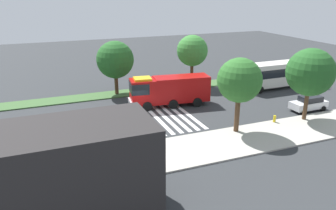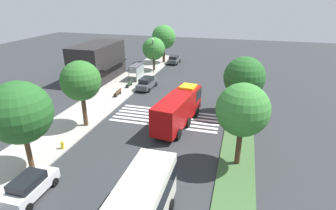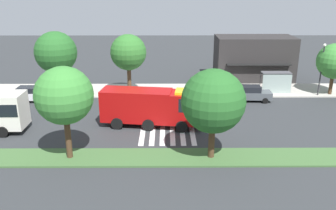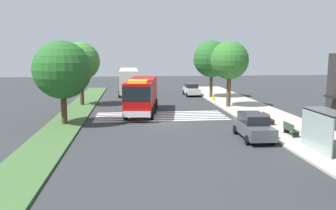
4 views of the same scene
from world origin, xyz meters
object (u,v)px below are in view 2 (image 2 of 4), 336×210
Objects in this scene: sidewalk_tree_far_west at (20,113)px; sidewalk_tree_far_east at (164,37)px; median_tree_west at (244,77)px; parked_car_mid at (147,83)px; bench_west_of_shelter at (118,93)px; bench_near_shelter at (129,84)px; sidewalk_tree_west at (81,81)px; street_lamp at (153,53)px; median_tree_far_west at (243,110)px; bus_stop_shelter at (138,69)px; parked_car_east at (174,59)px; parked_car_west at (30,186)px; sidewalk_tree_east at (154,49)px; fire_hydrant at (62,145)px; fire_truck at (179,107)px.

sidewalk_tree_far_east is (39.28, 0.00, 0.10)m from sidewalk_tree_far_west.
median_tree_west is at bearing -45.17° from sidewalk_tree_far_west.
parked_car_mid reaches higher than bench_west_of_shelter.
sidewalk_tree_west is at bearing -177.33° from bench_near_shelter.
bench_west_of_shelter is 10.66m from sidewalk_tree_west.
parked_car_mid is 0.78× the size of street_lamp.
sidewalk_tree_west is 16.66m from median_tree_far_west.
sidewalk_tree_far_west is (-26.24, -0.67, 3.34)m from bus_stop_shelter.
bench_near_shelter is 14.58m from sidewalk_tree_west.
parked_car_east is 31.26m from sidewalk_tree_west.
parked_car_west is 0.89× the size of parked_car_mid.
street_lamp is (-8.27, 1.80, 2.91)m from parked_car_east.
parked_car_west is 35.56m from sidewalk_tree_east.
parked_car_east is 4.97m from sidewalk_tree_far_east.
sidewalk_tree_far_west is 10.77× the size of fire_hydrant.
bench_west_of_shelter is 0.26× the size of sidewalk_tree_east.
bench_near_shelter is at bearing 52.31° from fire_truck.
median_tree_west reaches higher than parked_car_mid.
parked_car_east is 27.31m from median_tree_west.
parked_car_mid is 1.12× the size of parked_car_east.
parked_car_mid is at bearing -8.94° from sidewalk_tree_west.
fire_truck is 12.52m from fire_hydrant.
sidewalk_tree_east is at bearing -5.97° from bus_stop_shelter.
fire_hydrant is (-4.97, -0.50, -4.72)m from sidewalk_tree_west.
sidewalk_tree_east is at bearing 0.98° from fire_hydrant.
median_tree_far_west reaches higher than parked_car_west.
parked_car_east is 2.69× the size of bench_near_shelter.
median_tree_west is (-6.12, -14.18, 3.73)m from parked_car_mid.
bench_near_shelter is 0.26× the size of sidewalk_tree_east.
sidewalk_tree_east is 0.86× the size of median_tree_far_west.
street_lamp is 8.80× the size of fire_hydrant.
sidewalk_tree_west reaches higher than parked_car_west.
median_tree_west is at bearing 0.00° from median_tree_far_west.
bus_stop_shelter is 4.20m from bench_near_shelter.
median_tree_west is (18.95, -14.17, 3.76)m from parked_car_west.
sidewalk_tree_east is at bearing 0.00° from sidewalk_tree_far_west.
parked_car_mid is 1.37× the size of bus_stop_shelter.
bus_stop_shelter is 22.86m from fire_hydrant.
bus_stop_shelter is 5.00× the size of fire_hydrant.
fire_hydrant is at bearing 128.93° from median_tree_west.
sidewalk_tree_far_west reaches higher than parked_car_west.
parked_car_east is at bearing 22.66° from median_tree_far_west.
street_lamp is at bearing -1.01° from sidewalk_tree_west.
bench_west_of_shelter is at bearing 2.04° from sidewalk_tree_far_west.
parked_car_mid is 9.28m from street_lamp.
fire_truck is 23.18m from sidewalk_tree_east.
sidewalk_tree_far_west is 1.05× the size of sidewalk_tree_west.
parked_car_mid is at bearing -5.12° from fire_hydrant.
bus_stop_shelter reaches higher than fire_hydrant.
street_lamp reaches higher than sidewalk_tree_east.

